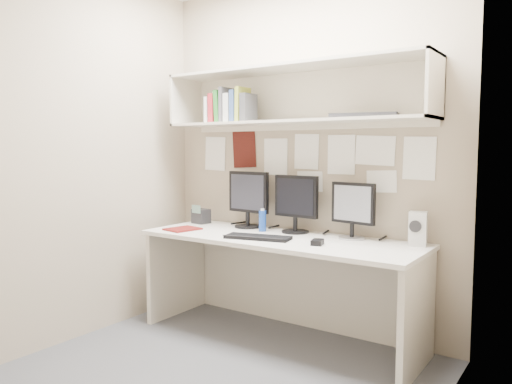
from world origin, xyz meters
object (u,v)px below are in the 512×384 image
Objects in this scene: desk at (279,288)px; maroon_notebook at (183,229)px; speaker at (418,229)px; monitor_left at (248,197)px; monitor_right at (353,207)px; keyboard at (258,237)px; monitor_center at (296,201)px; desk_phone at (201,216)px.

maroon_notebook is (-0.76, -0.16, 0.37)m from desk.
speaker is (0.89, 0.23, 0.47)m from desk.
desk is 4.60× the size of monitor_left.
monitor_right reaches higher than keyboard.
monitor_center is at bearing 64.59° from keyboard.
desk is at bearing -176.93° from speaker.
desk_phone is (-0.86, 0.17, 0.42)m from desk.
keyboard is (-0.08, -0.37, -0.22)m from monitor_center.
monitor_left is at bearing -175.50° from monitor_center.
monitor_left is at bearing 168.97° from speaker.
monitor_left is 2.80× the size of desk_phone.
keyboard is at bearing -14.81° from desk_phone.
desk_phone is (-0.10, 0.33, 0.05)m from maroon_notebook.
keyboard is 1.04m from speaker.
keyboard is 0.68m from maroon_notebook.
monitor_right is 1.28m from maroon_notebook.
desk is at bearing 50.27° from keyboard.
monitor_left is at bearing 152.51° from desk.
speaker is 0.90× the size of maroon_notebook.
monitor_center is at bearing 10.89° from desk_phone.
desk is 1.03m from speaker.
maroon_notebook is (-1.65, -0.40, -0.10)m from speaker.
speaker is at bearing 24.21° from maroon_notebook.
speaker is (0.44, 0.01, -0.11)m from monitor_right.
monitor_center reaches higher than speaker.
keyboard is at bearing 11.63° from maroon_notebook.
keyboard is 2.08× the size of speaker.
speaker is (1.31, 0.01, -0.13)m from monitor_left.
monitor_center is (0.43, 0.00, -0.01)m from monitor_left.
monitor_left is 0.56m from keyboard.
maroon_notebook is (-1.21, -0.38, -0.21)m from monitor_right.
maroon_notebook is (-0.34, -0.38, -0.23)m from monitor_left.
monitor_left is at bearing 119.74° from keyboard.
monitor_right is (0.45, 0.22, 0.58)m from desk.
monitor_left is 1.04× the size of monitor_center.
keyboard is at bearing -42.21° from monitor_left.
desk is 0.63m from monitor_center.
monitor_center is at bearing 37.38° from maroon_notebook.
monitor_left is 1.32m from speaker.
monitor_left reaches higher than desk.
maroon_notebook is (-0.76, -0.38, -0.22)m from monitor_center.
monitor_left is 0.97× the size of keyboard.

